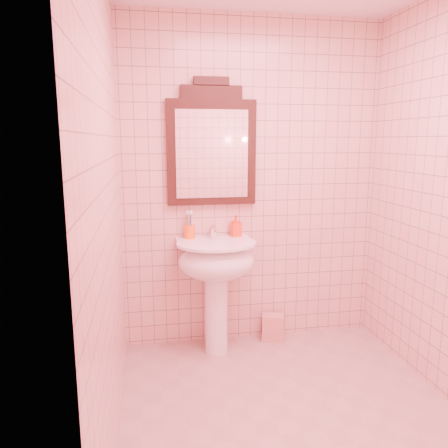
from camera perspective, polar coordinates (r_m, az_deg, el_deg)
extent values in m
plane|color=tan|center=(2.82, 9.14, -23.65)|extent=(2.20, 2.20, 0.00)
cube|color=beige|center=(3.40, 3.67, 5.08)|extent=(2.00, 0.02, 2.50)
cylinder|color=white|center=(3.34, -1.01, -10.95)|extent=(0.17, 0.17, 0.70)
ellipsoid|color=white|center=(3.20, -0.98, -4.92)|extent=(0.56, 0.46, 0.28)
cube|color=white|center=(3.33, -1.44, -2.26)|extent=(0.56, 0.15, 0.05)
cylinder|color=white|center=(3.17, -0.99, -2.57)|extent=(0.58, 0.58, 0.02)
cylinder|color=white|center=(3.32, -1.44, -0.99)|extent=(0.04, 0.04, 0.09)
cylinder|color=white|center=(3.26, -1.30, -0.59)|extent=(0.02, 0.10, 0.02)
cylinder|color=white|center=(3.21, -1.16, -1.11)|extent=(0.02, 0.02, 0.04)
cube|color=white|center=(3.31, -1.47, -0.03)|extent=(0.02, 0.07, 0.01)
cube|color=black|center=(3.29, -1.63, 9.27)|extent=(0.67, 0.05, 0.78)
cube|color=black|center=(3.31, -1.67, 16.84)|extent=(0.45, 0.05, 0.10)
cube|color=black|center=(3.32, -1.68, 18.13)|extent=(0.26, 0.05, 0.06)
cube|color=white|center=(3.27, -1.55, 9.09)|extent=(0.54, 0.01, 0.65)
cylinder|color=#FF6115|center=(3.30, -4.52, -1.04)|extent=(0.08, 0.08, 0.10)
cylinder|color=silver|center=(3.29, -4.21, -0.29)|extent=(0.01, 0.01, 0.19)
cylinder|color=#338CD8|center=(3.30, -4.40, -0.25)|extent=(0.01, 0.01, 0.19)
cylinder|color=#E5334C|center=(3.30, -4.71, -0.26)|extent=(0.01, 0.01, 0.19)
cylinder|color=#3FBF59|center=(3.29, -4.84, -0.32)|extent=(0.01, 0.01, 0.19)
cylinder|color=#D8CC4C|center=(3.27, -4.66, -0.36)|extent=(0.01, 0.01, 0.19)
cylinder|color=purple|center=(3.27, -4.34, -0.35)|extent=(0.01, 0.01, 0.19)
imported|color=red|center=(3.35, 1.54, -0.25)|extent=(0.09, 0.09, 0.17)
cube|color=#DA8081|center=(3.64, 6.38, -13.28)|extent=(0.20, 0.16, 0.21)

